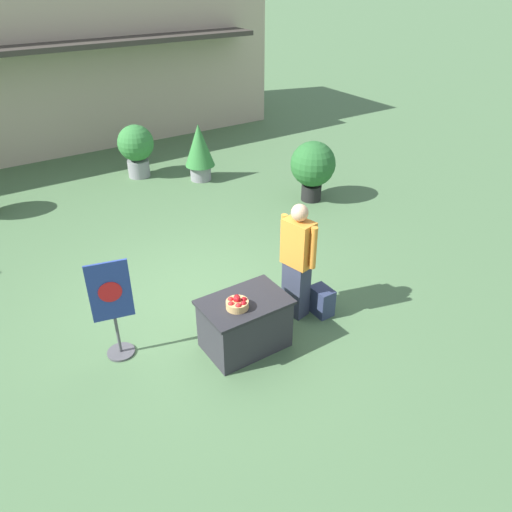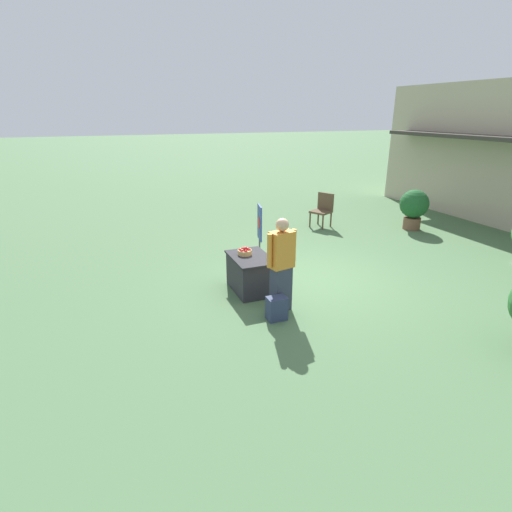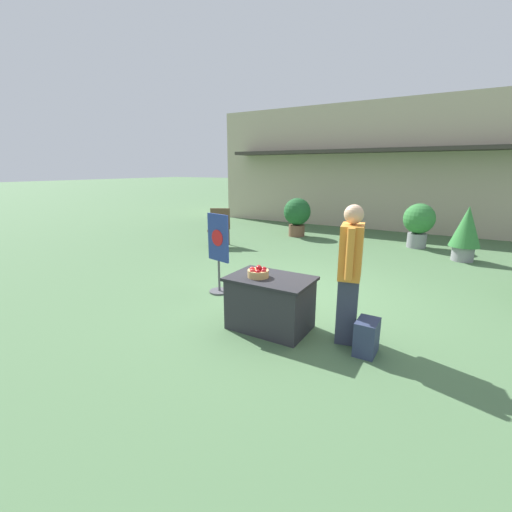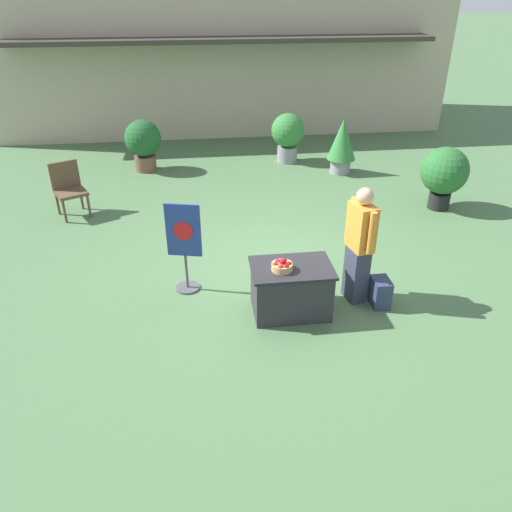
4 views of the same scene
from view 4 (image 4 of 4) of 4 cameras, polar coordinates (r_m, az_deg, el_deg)
name	(u,v)px [view 4 (image 4 of 4)]	position (r m, az deg, el deg)	size (l,w,h in m)	color
ground_plane	(271,267)	(8.18, 1.69, -1.24)	(120.00, 120.00, 0.00)	#4C7047
storefront_building	(218,50)	(16.56, -4.37, 22.46)	(13.15, 4.84, 4.36)	#B7A88E
display_table	(291,289)	(6.95, 4.02, -3.79)	(1.11, 0.75, 0.73)	#2D2D33
apple_basket	(282,266)	(6.64, 3.00, -1.12)	(0.28, 0.28, 0.16)	tan
person_visitor	(359,245)	(7.10, 11.74, 1.26)	(0.34, 0.60, 1.73)	#33384C
backpack	(380,292)	(7.37, 14.00, -4.05)	(0.24, 0.34, 0.42)	#2D3856
poster_board	(185,246)	(7.32, -8.17, 1.17)	(0.50, 0.36, 1.39)	#4C4C51
patio_chair	(68,186)	(10.46, -20.66, 7.48)	(0.74, 0.74, 1.05)	brown
potted_plant_far_right	(342,143)	(12.18, 9.81, 12.58)	(0.68, 0.68, 1.30)	gray
potted_plant_far_left	(288,134)	(12.84, 3.65, 13.76)	(0.83, 0.83, 1.22)	gray
potted_plant_near_left	(143,141)	(12.48, -12.77, 12.65)	(0.86, 0.86, 1.22)	brown
potted_plant_near_right	(444,173)	(10.68, 20.72, 8.89)	(0.93, 0.93, 1.27)	black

